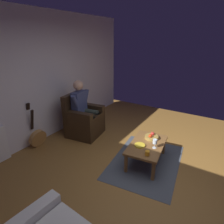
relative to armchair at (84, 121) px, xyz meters
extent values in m
plane|color=brown|center=(0.52, 2.02, -0.35)|extent=(6.44, 6.44, 0.00)
cube|color=silver|center=(0.52, -0.68, 1.00)|extent=(5.77, 0.06, 2.71)
cube|color=#41474F|center=(0.23, 1.68, -0.35)|extent=(1.77, 1.36, 0.01)
cube|color=#2F2013|center=(-0.01, 0.04, -0.14)|extent=(0.82, 0.81, 0.43)
cube|color=#2F2013|center=(-0.01, 0.10, 0.13)|extent=(0.52, 0.64, 0.10)
cube|color=#2F2013|center=(-0.29, -0.01, 0.20)|extent=(0.25, 0.72, 0.24)
cube|color=#2F2013|center=(0.28, 0.08, 0.20)|extent=(0.25, 0.72, 0.24)
cube|color=#2F2013|center=(0.04, -0.25, 0.36)|extent=(0.73, 0.23, 0.55)
cube|color=#3A436D|center=(0.01, -0.08, 0.44)|extent=(0.42, 0.24, 0.51)
sphere|color=tan|center=(0.01, -0.08, 0.83)|extent=(0.22, 0.22, 0.22)
cylinder|color=#30382F|center=(-0.14, 0.10, 0.19)|extent=(0.19, 0.42, 0.13)
cylinder|color=#30382F|center=(-0.17, 0.30, -0.09)|extent=(0.13, 0.13, 0.53)
cylinder|color=#3A436D|center=(-0.22, -0.07, 0.55)|extent=(0.21, 0.12, 0.29)
cylinder|color=#30382F|center=(0.10, 0.13, 0.19)|extent=(0.19, 0.42, 0.13)
cylinder|color=#30382F|center=(0.07, 0.33, -0.09)|extent=(0.13, 0.13, 0.53)
cylinder|color=#3A436D|center=(0.23, 0.00, 0.55)|extent=(0.21, 0.12, 0.29)
cube|color=brown|center=(0.23, 1.68, 0.01)|extent=(1.01, 0.68, 0.04)
cylinder|color=brown|center=(-0.22, 1.86, -0.18)|extent=(0.06, 0.06, 0.34)
cylinder|color=brown|center=(0.62, 1.97, -0.18)|extent=(0.06, 0.06, 0.34)
cylinder|color=brown|center=(-0.16, 1.40, -0.18)|extent=(0.06, 0.06, 0.34)
cylinder|color=brown|center=(0.67, 1.50, -0.18)|extent=(0.06, 0.06, 0.34)
cylinder|color=#A8753B|center=(0.94, -0.47, -0.17)|extent=(0.37, 0.18, 0.38)
cylinder|color=black|center=(0.94, -0.42, -0.15)|extent=(0.10, 0.03, 0.10)
cube|color=black|center=(0.94, -0.56, 0.23)|extent=(0.05, 0.13, 0.45)
cube|color=black|center=(0.94, -0.63, 0.51)|extent=(0.07, 0.06, 0.14)
cylinder|color=silver|center=(0.28, 1.84, 0.03)|extent=(0.07, 0.07, 0.01)
cylinder|color=silver|center=(0.28, 1.84, 0.08)|extent=(0.01, 0.01, 0.08)
cylinder|color=silver|center=(0.28, 1.84, 0.15)|extent=(0.07, 0.07, 0.08)
cylinder|color=#590C19|center=(0.28, 1.84, 0.13)|extent=(0.07, 0.07, 0.03)
cylinder|color=olive|center=(-0.01, 1.67, 0.05)|extent=(0.25, 0.25, 0.05)
sphere|color=red|center=(0.04, 1.67, 0.10)|extent=(0.07, 0.07, 0.07)
sphere|color=#B02C25|center=(-0.06, 1.67, 0.10)|extent=(0.07, 0.07, 0.07)
cylinder|color=gold|center=(0.36, 1.60, 0.04)|extent=(0.19, 0.19, 0.02)
cylinder|color=orange|center=(0.55, 1.82, 0.07)|extent=(0.07, 0.07, 0.08)
camera|label=1|loc=(3.06, 2.74, 1.80)|focal=30.36mm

